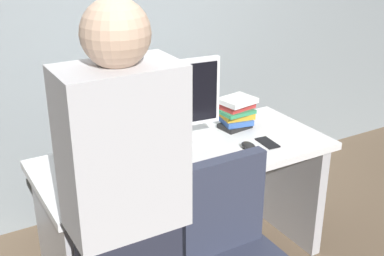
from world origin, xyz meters
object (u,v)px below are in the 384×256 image
Objects in this scene: person_at_desk at (127,226)px; desk at (187,188)px; keyboard at (199,159)px; mouse at (249,146)px; book_stack at (236,112)px; cell_phone at (267,143)px; monitor at (171,99)px; cup_by_monitor at (77,149)px; cup_near_keyboard at (123,175)px.

desk is at bearing 45.99° from person_at_desk.
mouse is at bearing -1.02° from keyboard.
book_stack is 0.28m from cell_phone.
person_at_desk is at bearing -127.84° from monitor.
desk is at bearing 167.86° from cell_phone.
person_at_desk is (-0.60, -0.62, 0.33)m from desk.
monitor is at bearing 102.29° from desk.
person_at_desk reaches higher than book_stack.
monitor is 0.47m from mouse.
monitor is (-0.03, 0.12, 0.47)m from desk.
book_stack is at bearing -4.66° from cup_by_monitor.
cell_phone is (0.45, -0.25, -0.25)m from monitor.
person_at_desk is 0.78m from keyboard.
cup_by_monitor reaches higher than keyboard.
cup_by_monitor is 0.64× the size of cell_phone.
monitor is at bearing 96.01° from keyboard.
cup_by_monitor is at bearing 104.06° from cup_near_keyboard.
mouse is at bearing -38.32° from monitor.
person_at_desk is 16.39× the size of mouse.
person_at_desk is 7.74× the size of book_stack.
mouse is 0.88m from cup_by_monitor.
cup_near_keyboard is at bearing -75.94° from cup_by_monitor.
cell_phone is (0.84, 0.02, -0.04)m from cup_near_keyboard.
cup_by_monitor is at bearing 157.24° from desk.
mouse is 0.13m from cell_phone.
cup_by_monitor is 0.99m from cell_phone.
person_at_desk is 3.04× the size of monitor.
cup_by_monitor reaches higher than desk.
book_stack reaches higher than mouse.
person_at_desk is 1.02m from mouse.
keyboard is 4.30× the size of mouse.
mouse is 0.30m from book_stack.
book_stack reaches higher than cup_near_keyboard.
cup_near_keyboard is at bearing -145.64° from monitor.
monitor is at bearing -11.26° from cup_by_monitor.
monitor reaches higher than cup_by_monitor.
person_at_desk reaches higher than cup_by_monitor.
cup_near_keyboard is 0.38m from cup_by_monitor.
cup_by_monitor is (-0.09, 0.37, 0.00)m from cup_near_keyboard.
mouse is at bearing -172.91° from cell_phone.
cup_near_keyboard is at bearing -160.15° from desk.
cup_near_keyboard reaches higher than cell_phone.
cup_by_monitor is at bearing 164.68° from cell_phone.
keyboard is 2.03× the size of book_stack.
desk is at bearing 155.41° from mouse.
book_stack is at bearing 19.12° from desk.
mouse is at bearing -111.96° from book_stack.
keyboard is at bearing -147.04° from book_stack.
cup_by_monitor is at bearing 156.56° from mouse.
monitor reaches higher than mouse.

